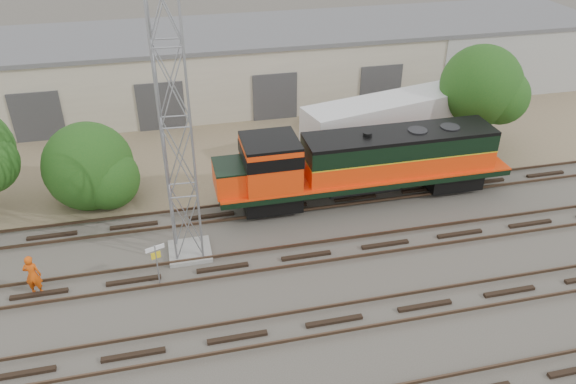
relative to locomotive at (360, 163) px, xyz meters
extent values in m
plane|color=#47423A|center=(-4.15, -6.00, -2.25)|extent=(140.00, 140.00, 0.00)
cube|color=#726047|center=(-4.15, 9.00, -2.24)|extent=(80.00, 16.00, 0.02)
cube|color=black|center=(-4.15, -9.00, -2.18)|extent=(80.00, 2.40, 0.14)
cube|color=#4C3828|center=(-4.15, -9.75, -2.04)|extent=(80.00, 0.08, 0.14)
cube|color=#4C3828|center=(-4.15, -8.25, -2.04)|extent=(80.00, 0.08, 0.14)
cube|color=black|center=(-4.15, -4.50, -2.18)|extent=(80.00, 2.40, 0.14)
cube|color=#4C3828|center=(-4.15, -5.25, -2.04)|extent=(80.00, 0.08, 0.14)
cube|color=#4C3828|center=(-4.15, -3.75, -2.04)|extent=(80.00, 0.08, 0.14)
cube|color=black|center=(-4.15, 0.00, -2.18)|extent=(80.00, 2.40, 0.14)
cube|color=#4C3828|center=(-4.15, -0.75, -2.04)|extent=(80.00, 0.08, 0.14)
cube|color=#4C3828|center=(-4.15, 0.75, -2.04)|extent=(80.00, 0.08, 0.14)
cube|color=beige|center=(-4.15, 17.00, 0.25)|extent=(58.00, 10.00, 5.00)
cube|color=#59595B|center=(-4.15, 17.00, 2.90)|extent=(58.40, 10.40, 0.30)
cube|color=#999993|center=(17.85, 11.95, 0.25)|extent=(14.00, 0.10, 5.00)
cube|color=#333335|center=(-18.15, 11.94, -0.55)|extent=(3.20, 0.12, 3.40)
cube|color=#333335|center=(-10.15, 11.94, -0.55)|extent=(3.20, 0.12, 3.40)
cube|color=#333335|center=(-2.15, 11.94, -0.55)|extent=(3.20, 0.12, 3.40)
cube|color=#333335|center=(5.85, 11.94, -0.55)|extent=(3.20, 0.12, 3.40)
cube|color=#333335|center=(13.85, 11.94, -0.55)|extent=(3.20, 0.12, 3.40)
cube|color=black|center=(-4.92, 0.00, -1.50)|extent=(3.03, 2.27, 0.95)
cube|color=black|center=(5.49, 0.00, -1.50)|extent=(3.03, 2.27, 0.95)
cube|color=black|center=(0.28, 0.00, -0.86)|extent=(16.10, 2.84, 0.33)
cylinder|color=black|center=(0.28, 0.00, -1.45)|extent=(3.98, 1.04, 1.04)
cube|color=#F0390B|center=(2.18, 0.00, -0.12)|extent=(10.42, 2.46, 1.14)
cube|color=black|center=(2.18, 0.00, 0.92)|extent=(10.42, 2.46, 0.95)
cube|color=black|center=(2.18, 0.00, 1.49)|extent=(10.42, 2.46, 0.19)
cube|color=#F0390B|center=(-4.92, 0.00, 0.54)|extent=(2.84, 2.84, 2.46)
cube|color=black|center=(-4.92, 0.00, 1.85)|extent=(2.84, 2.84, 0.15)
cube|color=#F0390B|center=(-7.10, 0.00, -0.03)|extent=(1.52, 2.27, 1.33)
cube|color=gray|center=(-9.52, -2.92, -2.15)|extent=(1.99, 1.99, 0.20)
cylinder|color=gray|center=(-10.13, -2.31, 4.60)|extent=(0.10, 0.10, 13.29)
cylinder|color=gray|center=(-8.91, -2.31, 4.60)|extent=(0.10, 0.10, 13.29)
cylinder|color=gray|center=(-10.13, -3.53, 4.60)|extent=(0.10, 0.10, 13.29)
cylinder|color=gray|center=(-8.91, -3.53, 4.60)|extent=(0.10, 0.10, 13.29)
cylinder|color=gray|center=(-11.02, -4.87, -1.21)|extent=(0.07, 0.07, 2.08)
cube|color=white|center=(-11.02, -4.87, -0.31)|extent=(0.82, 0.32, 0.21)
cube|color=yellow|center=(-11.02, -4.87, -0.69)|extent=(0.41, 0.18, 0.33)
imported|color=#DE4D0C|center=(-16.25, -4.30, -1.26)|extent=(0.78, 0.57, 1.98)
cube|color=silver|center=(4.21, 4.67, 0.34)|extent=(12.96, 5.37, 2.64)
cube|color=black|center=(9.07, 5.81, -1.76)|extent=(2.84, 2.92, 0.98)
cube|color=black|center=(-0.33, 2.60, -1.61)|extent=(0.15, 0.15, 1.27)
cube|color=black|center=(-0.77, 4.51, -1.61)|extent=(0.15, 0.15, 1.27)
cube|color=navy|center=(12.36, 10.14, -1.50)|extent=(1.95, 1.88, 1.50)
cube|color=maroon|center=(13.91, 11.85, -1.55)|extent=(1.95, 1.90, 1.40)
cylinder|color=#382619|center=(-14.26, 3.21, -2.03)|extent=(0.33, 0.33, 0.44)
sphere|color=#134515|center=(-14.26, 3.21, -0.13)|extent=(4.80, 4.80, 4.80)
sphere|color=#134515|center=(-13.30, 2.49, -0.61)|extent=(3.36, 3.36, 3.36)
cylinder|color=#382619|center=(9.32, 4.45, -1.00)|extent=(0.29, 0.29, 2.51)
sphere|color=#134515|center=(9.32, 4.45, 2.02)|extent=(5.02, 5.02, 5.02)
sphere|color=#134515|center=(10.32, 3.70, 1.51)|extent=(3.51, 3.51, 3.51)
camera|label=1|loc=(-9.86, -25.11, 14.10)|focal=35.00mm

